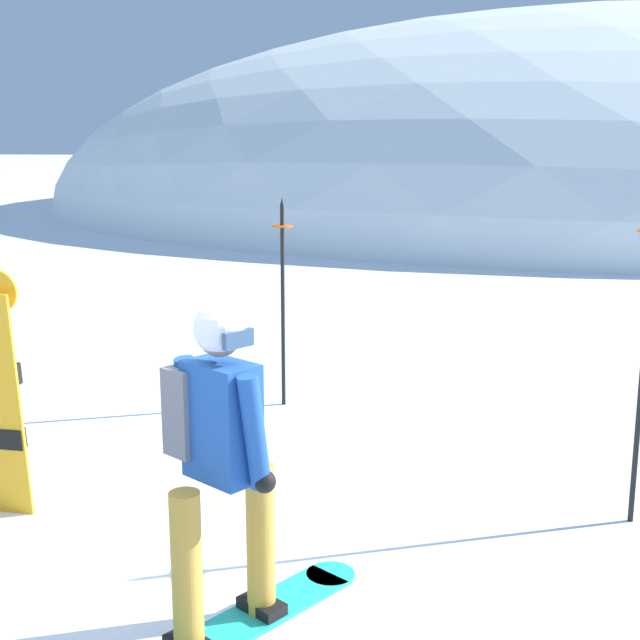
% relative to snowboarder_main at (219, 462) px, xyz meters
% --- Properties ---
extents(ground_plane, '(300.00, 300.00, 0.00)m').
position_rel_snowboarder_main_xyz_m(ground_plane, '(-0.19, 0.13, -0.92)').
color(ground_plane, white).
extents(ridge_peak_main, '(41.56, 37.41, 14.30)m').
position_rel_snowboarder_main_xyz_m(ridge_peak_main, '(4.95, 31.33, -0.92)').
color(ridge_peak_main, white).
rests_on(ridge_peak_main, ground).
extents(snowboarder_main, '(1.09, 1.61, 1.71)m').
position_rel_snowboarder_main_xyz_m(snowboarder_main, '(0.00, 0.00, 0.00)').
color(snowboarder_main, '#23B7A3').
rests_on(snowboarder_main, ground).
extents(spare_snowboard, '(0.28, 0.15, 1.66)m').
position_rel_snowboarder_main_xyz_m(spare_snowboard, '(-1.82, 1.03, -0.08)').
color(spare_snowboard, orange).
rests_on(spare_snowboard, ground).
extents(piste_marker_far, '(0.20, 0.20, 1.95)m').
position_rel_snowboarder_main_xyz_m(piste_marker_far, '(-0.61, 3.75, 0.20)').
color(piste_marker_far, black).
rests_on(piste_marker_far, ground).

